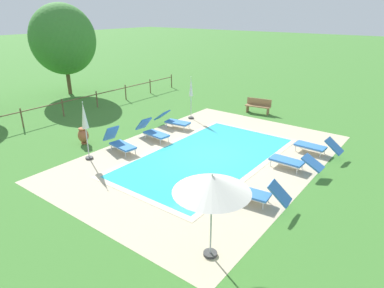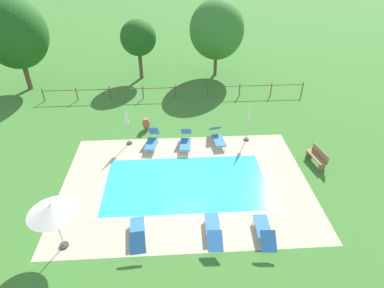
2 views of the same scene
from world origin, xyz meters
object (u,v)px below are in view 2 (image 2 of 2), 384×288
sun_lounger_north_mid (152,140)px  patio_umbrella_closed_row_mid_west (249,117)px  sun_lounger_north_end (264,231)px  patio_umbrella_open_foreground (52,209)px  patio_umbrella_closed_row_west (126,118)px  tree_centre (217,30)px  tree_far_west (138,38)px  tree_west_mid (15,33)px  sun_lounger_north_near_steps (218,137)px  sun_lounger_south_mid (213,229)px  terracotta_urn_near_fence (146,124)px  sun_lounger_south_near_corner (137,233)px  wooden_bench_lawn_side (317,156)px  sun_lounger_north_far (186,141)px

sun_lounger_north_mid → patio_umbrella_closed_row_mid_west: size_ratio=0.77×
sun_lounger_north_mid → sun_lounger_north_end: 8.65m
patio_umbrella_open_foreground → patio_umbrella_closed_row_west: (1.88, 7.46, -0.36)m
patio_umbrella_closed_row_mid_west → tree_centre: (-0.60, 10.85, 2.33)m
tree_far_west → tree_west_mid: bearing=-168.6°
sun_lounger_north_end → patio_umbrella_closed_row_mid_west: size_ratio=0.83×
sun_lounger_north_near_steps → sun_lounger_south_mid: 7.18m
terracotta_urn_near_fence → tree_centre: size_ratio=0.12×
sun_lounger_south_near_corner → tree_far_west: 18.07m
tree_far_west → tree_west_mid: tree_west_mid is taller
sun_lounger_north_end → tree_west_mid: tree_west_mid is taller
wooden_bench_lawn_side → tree_far_west: (-10.40, 13.08, 2.96)m
patio_umbrella_closed_row_west → tree_west_mid: size_ratio=0.36×
sun_lounger_south_mid → patio_umbrella_closed_row_mid_west: patio_umbrella_closed_row_mid_west is taller
sun_lounger_north_end → wooden_bench_lawn_side: 6.42m
tree_centre → tree_west_mid: bearing=-172.1°
sun_lounger_south_near_corner → wooden_bench_lawn_side: bearing=26.7°
sun_lounger_north_near_steps → sun_lounger_south_near_corner: size_ratio=1.02×
patio_umbrella_open_foreground → patio_umbrella_closed_row_mid_west: 11.65m
sun_lounger_north_end → tree_centre: (0.22, 18.33, 3.52)m
sun_lounger_north_end → patio_umbrella_closed_row_mid_west: patio_umbrella_closed_row_mid_west is taller
sun_lounger_south_near_corner → terracotta_urn_near_fence: (-0.15, 8.92, 0.04)m
sun_lounger_north_mid → sun_lounger_north_near_steps: bearing=2.5°
sun_lounger_north_mid → sun_lounger_south_near_corner: 6.95m
patio_umbrella_closed_row_west → tree_west_mid: 12.67m
wooden_bench_lawn_side → tree_west_mid: 22.66m
patio_umbrella_open_foreground → tree_west_mid: size_ratio=0.33×
sun_lounger_north_near_steps → terracotta_urn_near_fence: bearing=157.5°
sun_lounger_south_mid → wooden_bench_lawn_side: size_ratio=1.34×
sun_lounger_north_mid → tree_west_mid: bearing=138.4°
sun_lounger_south_mid → terracotta_urn_near_fence: bearing=110.1°
sun_lounger_north_near_steps → patio_umbrella_closed_row_mid_west: (1.79, 0.16, 1.20)m
sun_lounger_south_near_corner → patio_umbrella_closed_row_west: patio_umbrella_closed_row_west is taller
sun_lounger_north_far → patio_umbrella_closed_row_mid_west: patio_umbrella_closed_row_mid_west is taller
terracotta_urn_near_fence → sun_lounger_north_end: bearing=-59.7°
sun_lounger_north_near_steps → tree_far_west: size_ratio=0.42×
sun_lounger_south_mid → patio_umbrella_open_foreground: bearing=-178.4°
sun_lounger_south_near_corner → terracotta_urn_near_fence: bearing=91.0°
sun_lounger_south_mid → patio_umbrella_closed_row_mid_west: bearing=68.3°
sun_lounger_south_near_corner → wooden_bench_lawn_side: size_ratio=1.30×
sun_lounger_south_mid → sun_lounger_north_near_steps: bearing=81.2°
patio_umbrella_open_foreground → tree_far_west: 18.08m
sun_lounger_south_near_corner → tree_far_west: size_ratio=0.41×
patio_umbrella_closed_row_mid_west → tree_far_west: (-7.06, 10.50, 1.86)m
sun_lounger_south_mid → patio_umbrella_closed_row_west: patio_umbrella_closed_row_west is taller
sun_lounger_north_near_steps → wooden_bench_lawn_side: (5.13, -2.42, 0.09)m
sun_lounger_north_near_steps → sun_lounger_north_mid: (-3.90, -0.17, 0.03)m
sun_lounger_south_mid → tree_far_west: bearing=103.2°
patio_umbrella_open_foreground → patio_umbrella_closed_row_west: 7.70m
patio_umbrella_open_foreground → terracotta_urn_near_fence: patio_umbrella_open_foreground is taller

